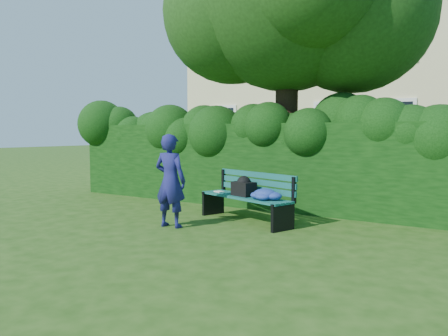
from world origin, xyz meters
The scene contains 5 objects.
ground centered at (0.00, 0.00, 0.00)m, with size 80.00×80.00×0.00m, color #214811.
apartment_building centered at (0.00, 13.99, 6.00)m, with size 16.00×8.08×12.00m.
hedge centered at (0.00, 2.20, 0.90)m, with size 10.00×1.00×1.80m.
park_bench centered at (0.62, 0.53, 0.51)m, with size 2.05×1.16×0.89m.
man_reading centered at (-0.36, -0.53, 0.79)m, with size 0.58×0.38×1.59m, color navy.
Camera 1 is at (4.37, -6.25, 1.61)m, focal length 35.00 mm.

